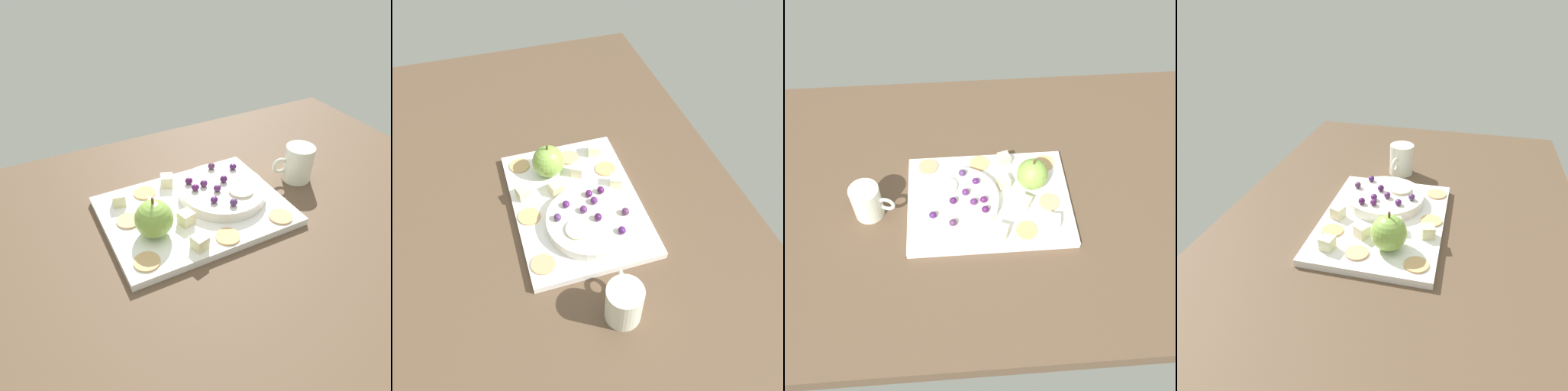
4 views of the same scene
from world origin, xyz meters
The scene contains 26 objects.
table centered at (0.00, 0.00, 2.17)cm, with size 138.37×83.09×4.34cm, color brown.
platter centered at (-3.75, -3.56, 5.16)cm, with size 37.52×27.26×1.63cm, color white.
serving_dish centered at (-10.98, -4.76, 7.19)cm, with size 18.81×18.81×2.43cm, color silver.
apple_whole centered at (6.62, 0.43, 9.65)cm, with size 7.37×7.37×7.37cm, color #82AC46.
apple_stem centered at (6.62, 0.43, 13.94)cm, with size 0.50×0.50×1.20cm, color brown.
cheese_cube_0 centered at (4.09, -6.27, 7.32)cm, with size 2.69×2.69×2.69cm, color beige.
cheese_cube_1 centered at (9.88, -11.89, 7.32)cm, with size 2.69×2.69×2.69cm, color beige.
cheese_cube_2 centered at (0.13, 0.32, 7.32)cm, with size 2.69×2.69×2.69cm, color beige.
cheese_cube_3 centered at (-1.82, -13.59, 7.32)cm, with size 2.69×2.69×2.69cm, color beige.
cheese_cube_4 centered at (0.79, 7.25, 7.32)cm, with size 2.69×2.69×2.69cm, color beige.
cracker_0 centered at (-17.74, 7.17, 6.17)cm, with size 4.78×4.78×0.40cm, color tan.
cracker_1 centered at (10.03, -5.70, 6.17)cm, with size 4.78×4.78×0.40cm, color tan.
cracker_2 centered at (10.78, 6.31, 6.17)cm, with size 4.78×4.78×0.40cm, color tan.
cracker_3 centered at (3.80, -12.95, 6.17)cm, with size 4.78×4.78×0.40cm, color tan.
cracker_4 centered at (-5.19, 7.29, 6.17)cm, with size 4.78×4.78×0.40cm, color tan.
grape_0 centered at (-5.17, -6.07, 9.13)cm, with size 1.70×1.53×1.45cm, color #511B57.
grape_1 centered at (-9.60, 2.00, 9.18)cm, with size 1.70×1.53×1.56cm, color #4D2E61.
grape_2 centered at (-7.43, -6.52, 9.16)cm, with size 1.70×1.53×1.53cm, color #52235E.
grape_3 centered at (-9.13, -3.70, 9.16)cm, with size 1.70×1.53×1.52cm, color #52245F.
grape_4 centered at (-6.61, -0.60, 9.09)cm, with size 1.70×1.53×1.38cm, color #4C1D5F.
grape_5 centered at (-5.00, -8.82, 9.17)cm, with size 1.70×1.53×1.54cm, color #4A174F.
grape_6 centered at (-12.00, -5.93, 9.21)cm, with size 1.70×1.53×1.61cm, color #42194B.
grape_7 centered at (-16.53, -9.44, 9.12)cm, with size 1.70×1.53×1.43cm, color #461D5F.
grape_8 centered at (-12.24, -11.80, 9.17)cm, with size 1.70×1.53×1.54cm, color #522C52.
apple_slice_0 centered at (-13.47, -1.33, 8.70)cm, with size 5.25×5.25×0.60cm, color beige.
cup centered at (-31.14, -4.40, 8.63)cm, with size 9.76×6.64×8.58cm.
Camera 2 is at (-61.80, 11.69, 74.57)cm, focal length 37.86 mm.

